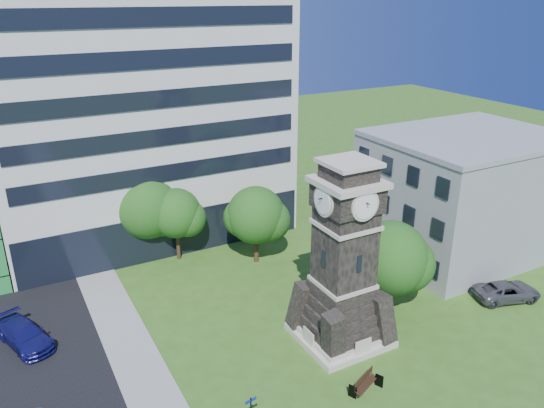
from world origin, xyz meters
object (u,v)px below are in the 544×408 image
park_bench (365,383)px  car_east_lot (507,291)px  car_street_north (24,335)px  clock_tower (343,267)px

park_bench → car_east_lot: bearing=-13.0°
park_bench → car_street_north: bearing=116.4°
car_street_north → park_bench: bearing=-59.7°
clock_tower → car_east_lot: 14.51m
car_east_lot → car_street_north: bearing=88.5°
clock_tower → park_bench: 7.00m
car_east_lot → park_bench: (-15.29, -2.85, -0.13)m
clock_tower → car_street_north: clock_tower is taller
clock_tower → car_east_lot: (13.61, -2.03, -4.60)m
clock_tower → park_bench: clock_tower is taller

